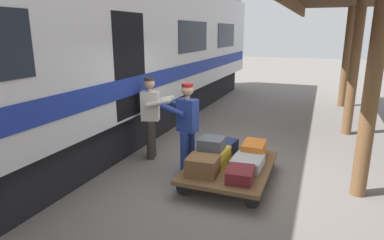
{
  "coord_description": "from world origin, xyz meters",
  "views": [
    {
      "loc": [
        -1.37,
        5.65,
        2.6
      ],
      "look_at": [
        0.61,
        0.58,
        1.15
      ],
      "focal_mm": 31.24,
      "sensor_mm": 36.0,
      "label": 1
    }
  ],
  "objects_px": {
    "suitcase_navy_fabric": "(221,147)",
    "suitcase_yellow_case": "(213,156)",
    "suitcase_slate_roller": "(212,144)",
    "porter_by_door": "(151,115)",
    "luggage_cart": "(230,167)",
    "train_car": "(68,58)",
    "suitcase_orange_carryall": "(254,150)",
    "suitcase_gray_aluminum": "(248,163)",
    "suitcase_maroon_trunk": "(240,174)",
    "suitcase_brown_leather": "(203,166)",
    "porter_in_overalls": "(187,125)"
  },
  "relations": [
    {
      "from": "porter_in_overalls",
      "to": "porter_by_door",
      "type": "height_order",
      "value": "same"
    },
    {
      "from": "suitcase_yellow_case",
      "to": "suitcase_slate_roller",
      "type": "height_order",
      "value": "suitcase_slate_roller"
    },
    {
      "from": "suitcase_navy_fabric",
      "to": "porter_by_door",
      "type": "relative_size",
      "value": 0.34
    },
    {
      "from": "train_car",
      "to": "suitcase_gray_aluminum",
      "type": "distance_m",
      "value": 4.27
    },
    {
      "from": "suitcase_navy_fabric",
      "to": "suitcase_slate_roller",
      "type": "distance_m",
      "value": 0.63
    },
    {
      "from": "suitcase_gray_aluminum",
      "to": "porter_by_door",
      "type": "relative_size",
      "value": 0.35
    },
    {
      "from": "porter_in_overalls",
      "to": "porter_by_door",
      "type": "distance_m",
      "value": 1.07
    },
    {
      "from": "luggage_cart",
      "to": "porter_by_door",
      "type": "xyz_separation_m",
      "value": [
        1.83,
        -0.54,
        0.66
      ]
    },
    {
      "from": "suitcase_gray_aluminum",
      "to": "porter_by_door",
      "type": "height_order",
      "value": "porter_by_door"
    },
    {
      "from": "suitcase_gray_aluminum",
      "to": "porter_by_door",
      "type": "distance_m",
      "value": 2.27
    },
    {
      "from": "suitcase_gray_aluminum",
      "to": "suitcase_maroon_trunk",
      "type": "height_order",
      "value": "suitcase_maroon_trunk"
    },
    {
      "from": "train_car",
      "to": "suitcase_navy_fabric",
      "type": "bearing_deg",
      "value": -175.54
    },
    {
      "from": "suitcase_slate_roller",
      "to": "porter_in_overalls",
      "type": "xyz_separation_m",
      "value": [
        0.53,
        -0.13,
        0.25
      ]
    },
    {
      "from": "suitcase_navy_fabric",
      "to": "suitcase_orange_carryall",
      "type": "bearing_deg",
      "value": 180.0
    },
    {
      "from": "luggage_cart",
      "to": "suitcase_brown_leather",
      "type": "xyz_separation_m",
      "value": [
        0.32,
        0.54,
        0.19
      ]
    },
    {
      "from": "suitcase_slate_roller",
      "to": "porter_in_overalls",
      "type": "bearing_deg",
      "value": -13.65
    },
    {
      "from": "suitcase_navy_fabric",
      "to": "porter_by_door",
      "type": "height_order",
      "value": "porter_by_door"
    },
    {
      "from": "suitcase_orange_carryall",
      "to": "porter_by_door",
      "type": "xyz_separation_m",
      "value": [
        2.14,
        0.0,
        0.47
      ]
    },
    {
      "from": "suitcase_yellow_case",
      "to": "suitcase_maroon_trunk",
      "type": "bearing_deg",
      "value": 139.4
    },
    {
      "from": "luggage_cart",
      "to": "suitcase_maroon_trunk",
      "type": "relative_size",
      "value": 3.83
    },
    {
      "from": "luggage_cart",
      "to": "suitcase_yellow_case",
      "type": "bearing_deg",
      "value": -0.0
    },
    {
      "from": "suitcase_maroon_trunk",
      "to": "train_car",
      "type": "bearing_deg",
      "value": -11.88
    },
    {
      "from": "train_car",
      "to": "suitcase_yellow_case",
      "type": "relative_size",
      "value": 34.1
    },
    {
      "from": "luggage_cart",
      "to": "suitcase_maroon_trunk",
      "type": "height_order",
      "value": "suitcase_maroon_trunk"
    },
    {
      "from": "train_car",
      "to": "suitcase_slate_roller",
      "type": "distance_m",
      "value": 3.58
    },
    {
      "from": "suitcase_gray_aluminum",
      "to": "suitcase_brown_leather",
      "type": "distance_m",
      "value": 0.83
    },
    {
      "from": "luggage_cart",
      "to": "suitcase_gray_aluminum",
      "type": "distance_m",
      "value": 0.34
    },
    {
      "from": "suitcase_yellow_case",
      "to": "suitcase_slate_roller",
      "type": "xyz_separation_m",
      "value": [
        0.01,
        0.04,
        0.24
      ]
    },
    {
      "from": "luggage_cart",
      "to": "suitcase_navy_fabric",
      "type": "relative_size",
      "value": 3.38
    },
    {
      "from": "suitcase_navy_fabric",
      "to": "suitcase_yellow_case",
      "type": "bearing_deg",
      "value": 90.0
    },
    {
      "from": "train_car",
      "to": "suitcase_brown_leather",
      "type": "distance_m",
      "value": 3.76
    },
    {
      "from": "porter_in_overalls",
      "to": "suitcase_orange_carryall",
      "type": "bearing_deg",
      "value": -159.05
    },
    {
      "from": "suitcase_yellow_case",
      "to": "suitcase_orange_carryall",
      "type": "distance_m",
      "value": 0.83
    },
    {
      "from": "train_car",
      "to": "suitcase_slate_roller",
      "type": "xyz_separation_m",
      "value": [
        -3.28,
        0.32,
        -1.38
      ]
    },
    {
      "from": "suitcase_navy_fabric",
      "to": "porter_by_door",
      "type": "distance_m",
      "value": 1.59
    },
    {
      "from": "suitcase_slate_roller",
      "to": "luggage_cart",
      "type": "bearing_deg",
      "value": -173.7
    },
    {
      "from": "train_car",
      "to": "suitcase_brown_leather",
      "type": "xyz_separation_m",
      "value": [
        -3.3,
        0.83,
        -1.6
      ]
    },
    {
      "from": "train_car",
      "to": "suitcase_orange_carryall",
      "type": "xyz_separation_m",
      "value": [
        -3.93,
        -0.26,
        -1.61
      ]
    },
    {
      "from": "suitcase_gray_aluminum",
      "to": "suitcase_maroon_trunk",
      "type": "relative_size",
      "value": 1.17
    },
    {
      "from": "suitcase_gray_aluminum",
      "to": "suitcase_slate_roller",
      "type": "relative_size",
      "value": 1.41
    },
    {
      "from": "suitcase_brown_leather",
      "to": "porter_in_overalls",
      "type": "xyz_separation_m",
      "value": [
        0.54,
        -0.63,
        0.47
      ]
    },
    {
      "from": "suitcase_brown_leather",
      "to": "suitcase_maroon_trunk",
      "type": "bearing_deg",
      "value": 180.0
    },
    {
      "from": "suitcase_orange_carryall",
      "to": "suitcase_brown_leather",
      "type": "distance_m",
      "value": 1.25
    },
    {
      "from": "train_car",
      "to": "porter_in_overalls",
      "type": "bearing_deg",
      "value": 176.0
    },
    {
      "from": "luggage_cart",
      "to": "porter_in_overalls",
      "type": "xyz_separation_m",
      "value": [
        0.86,
        -0.09,
        0.66
      ]
    },
    {
      "from": "train_car",
      "to": "suitcase_orange_carryall",
      "type": "distance_m",
      "value": 4.25
    },
    {
      "from": "luggage_cart",
      "to": "suitcase_navy_fabric",
      "type": "height_order",
      "value": "suitcase_navy_fabric"
    },
    {
      "from": "porter_by_door",
      "to": "suitcase_gray_aluminum",
      "type": "bearing_deg",
      "value": 165.87
    },
    {
      "from": "luggage_cart",
      "to": "suitcase_slate_roller",
      "type": "xyz_separation_m",
      "value": [
        0.33,
        0.04,
        0.41
      ]
    },
    {
      "from": "suitcase_slate_roller",
      "to": "porter_by_door",
      "type": "bearing_deg",
      "value": -21.03
    }
  ]
}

